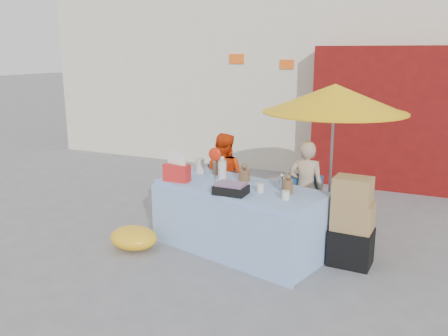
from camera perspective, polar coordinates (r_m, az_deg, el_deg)
The scene contains 10 objects.
ground at distance 6.20m, azimuth -4.64°, elevation -9.99°, with size 80.00×80.00×0.00m, color slate.
backdrop at distance 12.67m, azimuth 14.67°, elevation 16.14°, with size 14.00×8.00×7.80m.
market_table at distance 6.11m, azimuth 1.91°, elevation -5.90°, with size 2.39×1.56×1.33m.
chair_left at distance 7.02m, azimuth -0.60°, elevation -4.80°, with size 0.52×0.52×0.85m.
chair_right at distance 6.61m, azimuth 9.32°, elevation -6.17°, with size 0.52×0.52×0.85m.
vendor_orange at distance 7.01m, azimuth -0.14°, elevation -1.23°, with size 0.66×0.51×1.35m, color red.
vendor_beige at distance 6.61m, azimuth 9.78°, elevation -2.42°, with size 0.49×0.32×1.34m, color tan.
umbrella at distance 6.46m, azimuth 13.16°, elevation 8.09°, with size 1.90×1.90×2.09m.
box_stack at distance 5.85m, azimuth 15.14°, elevation -6.63°, with size 0.51×0.42×1.09m.
tarp_bundle at distance 6.33m, azimuth -10.81°, elevation -8.25°, with size 0.65×0.52×0.29m, color yellow.
Camera 1 is at (2.79, -4.94, 2.50)m, focal length 38.00 mm.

